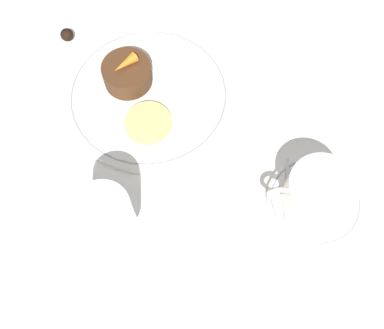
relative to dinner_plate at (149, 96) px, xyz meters
name	(u,v)px	position (x,y,z in m)	size (l,w,h in m)	color
ground_plane	(149,129)	(0.00, 0.06, -0.01)	(3.00, 3.00, 0.00)	white
dinner_plate	(149,96)	(0.00, 0.00, 0.00)	(0.27, 0.27, 0.01)	white
saucer	(315,201)	(-0.25, 0.19, 0.00)	(0.14, 0.14, 0.01)	white
coffee_cup	(319,192)	(-0.24, 0.19, 0.03)	(0.12, 0.10, 0.06)	white
spoon	(288,199)	(-0.21, 0.19, 0.00)	(0.02, 0.10, 0.00)	silver
wine_glass	(106,218)	(0.05, 0.23, 0.07)	(0.07, 0.07, 0.12)	silver
fork	(38,125)	(0.18, 0.04, -0.01)	(0.02, 0.19, 0.01)	silver
dessert_cake	(127,74)	(0.03, -0.03, 0.02)	(0.08, 0.08, 0.04)	#4C2D19
carrot_garnish	(125,64)	(0.03, -0.03, 0.05)	(0.04, 0.04, 0.02)	orange
pineapple_slice	(151,125)	(0.00, 0.06, 0.01)	(0.07, 0.07, 0.01)	#EFE075
chocolate_truffle	(67,35)	(0.14, -0.13, 0.00)	(0.02, 0.02, 0.02)	black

